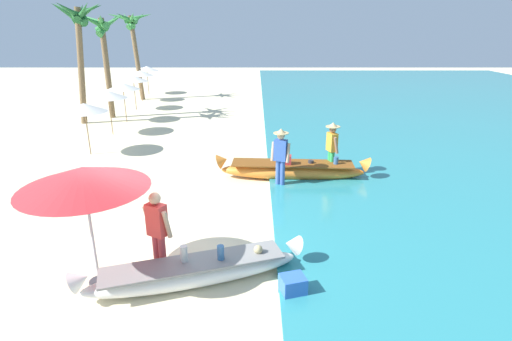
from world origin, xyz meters
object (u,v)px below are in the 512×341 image
at_px(person_vendor_hatted, 281,154).
at_px(cooler_box, 293,287).
at_px(palm_tree_tall_inland, 78,25).
at_px(person_vendor_assistant, 332,146).
at_px(palm_tree_leaning_seaward, 103,34).
at_px(patio_umbrella_large, 84,178).
at_px(person_tourist_customer, 158,229).
at_px(boat_white_foreground, 195,272).
at_px(palm_tree_mid_cluster, 132,28).
at_px(boat_orange_midground, 292,170).

xyz_separation_m(person_vendor_hatted, cooler_box, (-0.06, -5.13, -0.83)).
bearing_deg(palm_tree_tall_inland, person_vendor_assistant, -35.72).
bearing_deg(palm_tree_leaning_seaward, person_vendor_hatted, -49.84).
relative_size(palm_tree_tall_inland, cooler_box, 13.35).
bearing_deg(patio_umbrella_large, person_vendor_hatted, 52.62).
height_order(person_tourist_customer, palm_tree_tall_inland, palm_tree_tall_inland).
bearing_deg(palm_tree_tall_inland, palm_tree_leaning_seaward, 65.90).
xyz_separation_m(person_tourist_customer, cooler_box, (2.48, -0.68, -0.76)).
bearing_deg(person_vendor_assistant, palm_tree_tall_inland, 144.28).
bearing_deg(person_vendor_hatted, patio_umbrella_large, -127.38).
height_order(person_vendor_assistant, patio_umbrella_large, patio_umbrella_large).
bearing_deg(person_tourist_customer, cooler_box, -15.41).
distance_m(person_vendor_hatted, person_tourist_customer, 5.12).
distance_m(person_tourist_customer, palm_tree_leaning_seaward, 15.59).
bearing_deg(cooler_box, boat_white_foreground, 152.16).
bearing_deg(boat_white_foreground, person_vendor_hatted, 68.91).
distance_m(person_tourist_customer, person_vendor_assistant, 6.77).
bearing_deg(palm_tree_mid_cluster, person_vendor_assistant, -55.04).
height_order(person_vendor_assistant, palm_tree_leaning_seaward, palm_tree_leaning_seaward).
relative_size(person_vendor_hatted, patio_umbrella_large, 0.78).
xyz_separation_m(palm_tree_mid_cluster, cooler_box, (8.27, -20.26, -4.16)).
height_order(boat_orange_midground, palm_tree_tall_inland, palm_tree_tall_inland).
xyz_separation_m(person_vendor_hatted, person_tourist_customer, (-2.54, -4.45, -0.07)).
xyz_separation_m(boat_white_foreground, palm_tree_tall_inland, (-6.97, 13.15, 4.30)).
relative_size(boat_white_foreground, palm_tree_leaning_seaward, 0.80).
relative_size(boat_orange_midground, patio_umbrella_large, 2.08).
bearing_deg(palm_tree_tall_inland, palm_tree_mid_cluster, 85.97).
bearing_deg(person_tourist_customer, patio_umbrella_large, -164.56).
distance_m(person_vendor_assistant, palm_tree_tall_inland, 13.34).
relative_size(person_vendor_assistant, palm_tree_leaning_seaward, 0.34).
bearing_deg(boat_orange_midground, boat_white_foreground, -112.45).
height_order(person_vendor_hatted, palm_tree_leaning_seaward, palm_tree_leaning_seaward).
bearing_deg(palm_tree_leaning_seaward, boat_white_foreground, -66.28).
bearing_deg(person_vendor_assistant, boat_orange_midground, -171.34).
bearing_deg(person_vendor_assistant, boat_white_foreground, -121.62).
relative_size(boat_white_foreground, person_vendor_hatted, 2.33).
distance_m(patio_umbrella_large, palm_tree_mid_cluster, 20.55).
bearing_deg(cooler_box, patio_umbrella_large, 157.72).
xyz_separation_m(boat_orange_midground, person_vendor_assistant, (1.22, 0.19, 0.72)).
height_order(boat_white_foreground, patio_umbrella_large, patio_umbrella_large).
xyz_separation_m(patio_umbrella_large, palm_tree_tall_inland, (-5.17, 13.13, 2.46)).
height_order(palm_tree_tall_inland, palm_tree_leaning_seaward, palm_tree_tall_inland).
relative_size(person_vendor_hatted, palm_tree_mid_cluster, 0.33).
distance_m(boat_white_foreground, patio_umbrella_large, 2.56).
bearing_deg(cooler_box, palm_tree_mid_cluster, 96.01).
bearing_deg(palm_tree_tall_inland, boat_white_foreground, -62.09).
bearing_deg(palm_tree_leaning_seaward, palm_tree_mid_cluster, 91.33).
bearing_deg(palm_tree_mid_cluster, cooler_box, -67.80).
bearing_deg(palm_tree_tall_inland, boat_orange_midground, -39.84).
height_order(person_vendor_hatted, palm_tree_mid_cluster, palm_tree_mid_cluster).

